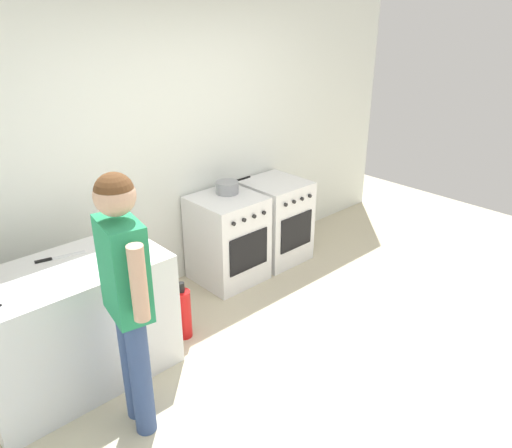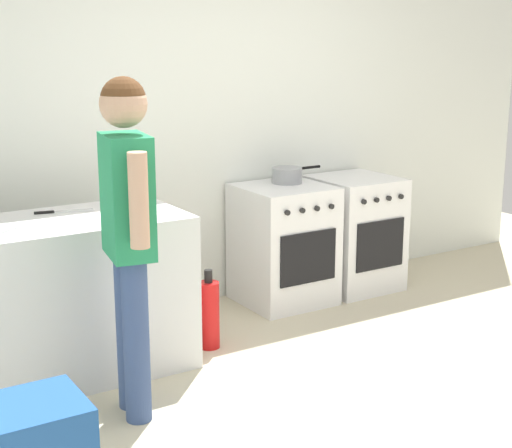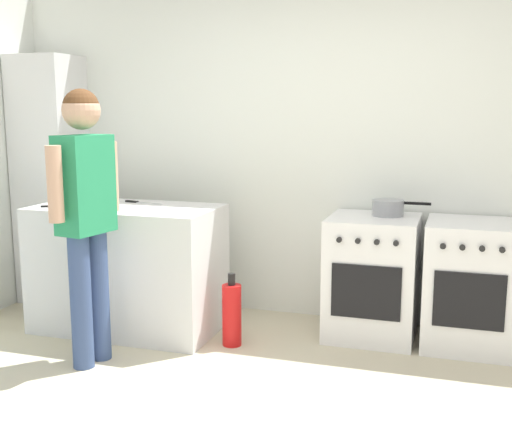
% 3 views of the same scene
% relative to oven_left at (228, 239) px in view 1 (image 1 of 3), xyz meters
% --- Properties ---
extents(ground_plane, '(8.00, 8.00, 0.00)m').
position_rel_oven_left_xyz_m(ground_plane, '(-0.35, -1.58, -0.43)').
color(ground_plane, beige).
extents(back_wall, '(6.00, 0.10, 2.60)m').
position_rel_oven_left_xyz_m(back_wall, '(-0.35, 0.37, 0.87)').
color(back_wall, silver).
rests_on(back_wall, ground).
extents(counter_unit, '(1.30, 0.70, 0.90)m').
position_rel_oven_left_xyz_m(counter_unit, '(-1.70, -0.38, 0.02)').
color(counter_unit, silver).
rests_on(counter_unit, ground).
extents(oven_left, '(0.61, 0.62, 0.85)m').
position_rel_oven_left_xyz_m(oven_left, '(0.00, 0.00, 0.00)').
color(oven_left, white).
rests_on(oven_left, ground).
extents(oven_right, '(0.58, 0.62, 0.85)m').
position_rel_oven_left_xyz_m(oven_right, '(0.64, -0.00, -0.00)').
color(oven_right, white).
rests_on(oven_right, ground).
extents(pot, '(0.40, 0.22, 0.11)m').
position_rel_oven_left_xyz_m(pot, '(0.08, 0.09, 0.48)').
color(pot, gray).
rests_on(pot, oven_left).
extents(knife_carving, '(0.33, 0.10, 0.01)m').
position_rel_oven_left_xyz_m(knife_carving, '(-1.66, -0.20, 0.48)').
color(knife_carving, silver).
rests_on(knife_carving, counter_unit).
extents(knife_bread, '(0.31, 0.21, 0.01)m').
position_rel_oven_left_xyz_m(knife_bread, '(-2.11, -0.52, 0.48)').
color(knife_bread, silver).
rests_on(knife_bread, counter_unit).
extents(person, '(0.26, 0.56, 1.70)m').
position_rel_oven_left_xyz_m(person, '(-1.60, -1.03, 0.60)').
color(person, '#384C7A').
rests_on(person, ground).
extents(fire_extinguisher, '(0.13, 0.13, 0.50)m').
position_rel_oven_left_xyz_m(fire_extinguisher, '(-0.87, -0.48, -0.21)').
color(fire_extinguisher, red).
rests_on(fire_extinguisher, ground).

